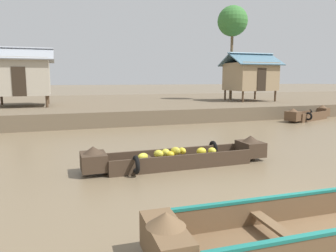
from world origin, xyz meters
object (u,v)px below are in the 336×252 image
(banana_boat, at_px, (178,157))
(stilt_house_mid_left, at_px, (250,76))
(palm_tree_mid, at_px, (233,22))
(stilt_house_left, at_px, (22,76))
(fishing_skiff_distant, at_px, (308,115))

(banana_boat, relative_size, stilt_house_mid_left, 1.41)
(stilt_house_mid_left, height_order, palm_tree_mid, palm_tree_mid)
(stilt_house_left, bearing_deg, stilt_house_mid_left, -0.70)
(stilt_house_left, bearing_deg, banana_boat, -68.59)
(stilt_house_left, bearing_deg, fishing_skiff_distant, -20.70)
(palm_tree_mid, bearing_deg, stilt_house_left, -174.36)
(banana_boat, bearing_deg, stilt_house_mid_left, 50.11)
(banana_boat, bearing_deg, palm_tree_mid, 55.26)
(palm_tree_mid, bearing_deg, stilt_house_mid_left, -68.82)
(banana_boat, relative_size, stilt_house_left, 1.41)
(stilt_house_left, relative_size, stilt_house_mid_left, 1.00)
(banana_boat, height_order, palm_tree_mid, palm_tree_mid)
(banana_boat, xyz_separation_m, stilt_house_mid_left, (11.86, 14.19, 2.67))
(banana_boat, relative_size, palm_tree_mid, 0.73)
(banana_boat, distance_m, stilt_house_left, 15.69)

